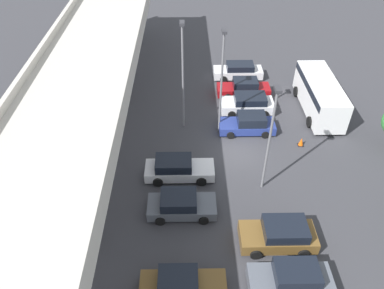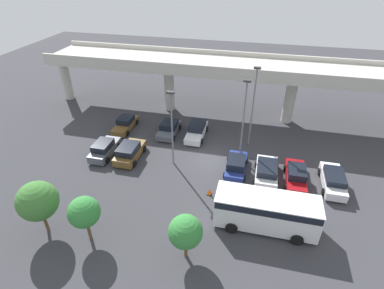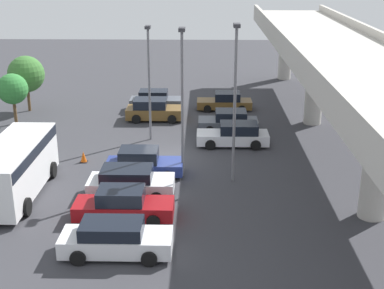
# 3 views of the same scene
# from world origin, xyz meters

# --- Properties ---
(ground_plane) EXTENTS (98.55, 98.55, 0.00)m
(ground_plane) POSITION_xyz_m (0.00, 0.00, 0.00)
(ground_plane) COLOR #38383D
(highway_overpass) EXTENTS (47.30, 6.71, 7.45)m
(highway_overpass) POSITION_xyz_m (0.00, 10.66, 6.05)
(highway_overpass) COLOR #BCB7AD
(highway_overpass) RESTS_ON ground_plane
(parked_car_0) EXTENTS (2.00, 4.35, 1.65)m
(parked_car_0) POSITION_xyz_m (-11.09, -1.54, 0.77)
(parked_car_0) COLOR #515660
(parked_car_0) RESTS_ON ground_plane
(parked_car_1) EXTENTS (2.21, 4.38, 1.66)m
(parked_car_1) POSITION_xyz_m (-8.31, -1.47, 0.79)
(parked_car_1) COLOR brown
(parked_car_1) RESTS_ON ground_plane
(parked_car_2) EXTENTS (2.15, 4.31, 1.48)m
(parked_car_2) POSITION_xyz_m (-5.83, 4.24, 0.69)
(parked_car_2) COLOR #515660
(parked_car_2) RESTS_ON ground_plane
(parked_car_3) EXTENTS (2.07, 4.80, 1.56)m
(parked_car_3) POSITION_xyz_m (-2.55, 4.47, 0.74)
(parked_car_3) COLOR silver
(parked_car_3) RESTS_ON ground_plane
(parked_car_4) EXTENTS (2.05, 4.46, 1.58)m
(parked_car_4) POSITION_xyz_m (2.62, -1.13, 0.72)
(parked_car_4) COLOR navy
(parked_car_4) RESTS_ON ground_plane
(parked_car_5) EXTENTS (2.24, 4.53, 1.57)m
(parked_car_5) POSITION_xyz_m (5.51, -1.48, 0.76)
(parked_car_5) COLOR silver
(parked_car_5) RESTS_ON ground_plane
(parked_car_6) EXTENTS (1.99, 4.81, 1.59)m
(parked_car_6) POSITION_xyz_m (8.17, -1.47, 0.72)
(parked_car_6) COLOR maroon
(parked_car_6) RESTS_ON ground_plane
(parked_car_7) EXTENTS (2.04, 4.76, 1.53)m
(parked_car_7) POSITION_xyz_m (11.43, -1.33, 0.74)
(parked_car_7) COLOR silver
(parked_car_7) RESTS_ON ground_plane
(parked_car_8) EXTENTS (1.98, 4.49, 1.47)m
(parked_car_8) POSITION_xyz_m (-11.30, 4.17, 0.67)
(parked_car_8) COLOR brown
(parked_car_8) RESTS_ON ground_plane
(shuttle_bus) EXTENTS (7.72, 2.82, 2.85)m
(shuttle_bus) POSITION_xyz_m (5.54, -7.56, 1.70)
(shuttle_bus) COLOR white
(shuttle_bus) RESTS_ON ground_plane
(lamp_post_near_aisle) EXTENTS (0.70, 0.35, 8.82)m
(lamp_post_near_aisle) POSITION_xyz_m (3.46, 4.07, 5.11)
(lamp_post_near_aisle) COLOR slate
(lamp_post_near_aisle) RESTS_ON ground_plane
(lamp_post_mid_lot) EXTENTS (0.70, 0.35, 7.80)m
(lamp_post_mid_lot) POSITION_xyz_m (-3.67, -1.28, 4.58)
(lamp_post_mid_lot) COLOR slate
(lamp_post_mid_lot) RESTS_ON ground_plane
(lamp_post_by_overpass) EXTENTS (0.70, 0.35, 8.51)m
(lamp_post_by_overpass) POSITION_xyz_m (2.76, 1.20, 4.95)
(lamp_post_by_overpass) COLOR slate
(lamp_post_by_overpass) RESTS_ON ground_plane
(tree_front_left) EXTENTS (2.93, 2.93, 4.52)m
(tree_front_left) POSITION_xyz_m (-10.60, -11.91, 3.05)
(tree_front_left) COLOR brown
(tree_front_left) RESTS_ON ground_plane
(tree_front_centre) EXTENTS (2.29, 2.29, 3.86)m
(tree_front_centre) POSITION_xyz_m (-7.03, -11.84, 2.70)
(tree_front_centre) COLOR brown
(tree_front_centre) RESTS_ON ground_plane
(tree_front_far_right) EXTENTS (2.35, 2.35, 3.65)m
(tree_front_far_right) POSITION_xyz_m (0.30, -11.68, 2.46)
(tree_front_far_right) COLOR brown
(tree_front_far_right) RESTS_ON ground_plane
(traffic_cone) EXTENTS (0.44, 0.44, 0.70)m
(traffic_cone) POSITION_xyz_m (0.74, -5.02, 0.33)
(traffic_cone) COLOR black
(traffic_cone) RESTS_ON ground_plane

